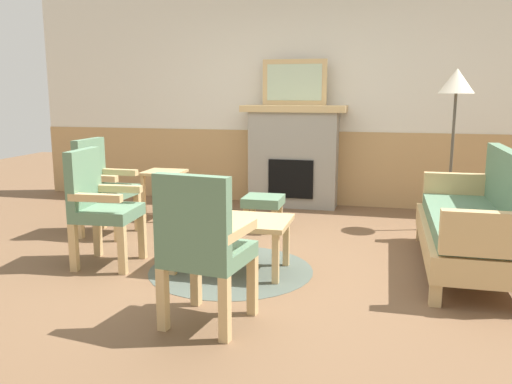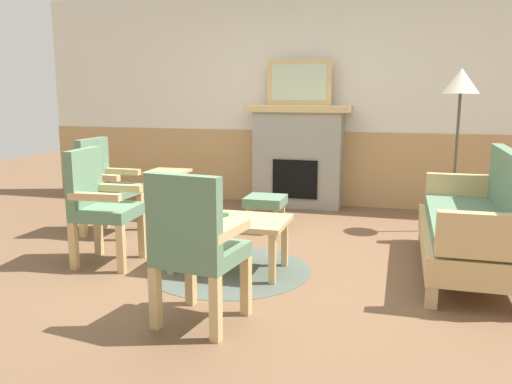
% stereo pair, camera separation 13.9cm
% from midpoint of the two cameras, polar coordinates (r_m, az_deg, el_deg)
% --- Properties ---
extents(ground_plane, '(14.00, 14.00, 0.00)m').
position_cam_midpoint_polar(ground_plane, '(4.63, -0.30, -7.50)').
color(ground_plane, brown).
extents(wall_back, '(7.20, 0.14, 2.70)m').
position_cam_midpoint_polar(wall_back, '(6.93, 5.61, 9.56)').
color(wall_back, silver).
rests_on(wall_back, ground_plane).
extents(fireplace, '(1.30, 0.44, 1.28)m').
position_cam_midpoint_polar(fireplace, '(6.73, 5.14, 3.92)').
color(fireplace, gray).
rests_on(fireplace, ground_plane).
extents(framed_picture, '(0.80, 0.04, 0.56)m').
position_cam_midpoint_polar(framed_picture, '(6.68, 5.27, 11.67)').
color(framed_picture, tan).
rests_on(framed_picture, fireplace).
extents(couch, '(0.70, 1.80, 0.98)m').
position_cam_midpoint_polar(couch, '(4.62, 23.27, -3.28)').
color(couch, tan).
rests_on(couch, ground_plane).
extents(coffee_table, '(0.96, 0.56, 0.44)m').
position_cam_midpoint_polar(coffee_table, '(4.32, -2.04, -3.51)').
color(coffee_table, tan).
rests_on(coffee_table, ground_plane).
extents(round_rug, '(1.35, 1.35, 0.01)m').
position_cam_midpoint_polar(round_rug, '(4.43, -2.01, -8.32)').
color(round_rug, '#4C564C').
rests_on(round_rug, ground_plane).
extents(book_on_table, '(0.26, 0.24, 0.03)m').
position_cam_midpoint_polar(book_on_table, '(4.37, -3.76, -2.40)').
color(book_on_table, '#33663D').
rests_on(book_on_table, coffee_table).
extents(footstool, '(0.40, 0.40, 0.36)m').
position_cam_midpoint_polar(footstool, '(5.61, 1.73, -1.22)').
color(footstool, tan).
rests_on(footstool, ground_plane).
extents(armchair_near_fireplace, '(0.51, 0.51, 0.98)m').
position_cam_midpoint_polar(armchair_near_fireplace, '(4.64, -15.70, -0.96)').
color(armchair_near_fireplace, tan).
rests_on(armchair_near_fireplace, ground_plane).
extents(armchair_by_window_left, '(0.49, 0.49, 0.98)m').
position_cam_midpoint_polar(armchair_by_window_left, '(5.63, -15.31, 1.07)').
color(armchair_by_window_left, tan).
rests_on(armchair_by_window_left, ground_plane).
extents(armchair_front_left, '(0.55, 0.55, 0.98)m').
position_cam_midpoint_polar(armchair_front_left, '(3.26, -5.34, -5.48)').
color(armchair_front_left, tan).
rests_on(armchair_front_left, ground_plane).
extents(side_table, '(0.44, 0.44, 0.55)m').
position_cam_midpoint_polar(side_table, '(6.22, -8.82, 1.24)').
color(side_table, tan).
rests_on(side_table, ground_plane).
extents(floor_lamp_by_couch, '(0.36, 0.36, 1.68)m').
position_cam_midpoint_polar(floor_lamp_by_couch, '(5.84, 21.79, 10.02)').
color(floor_lamp_by_couch, '#332D28').
rests_on(floor_lamp_by_couch, ground_plane).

